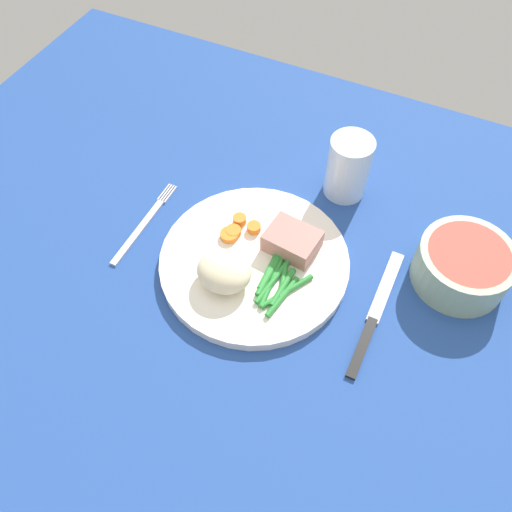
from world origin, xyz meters
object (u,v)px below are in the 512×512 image
at_px(fork, 144,223).
at_px(water_glass, 347,171).
at_px(dinner_plate, 256,263).
at_px(meat_portion, 292,241).
at_px(salad_bowl, 464,265).
at_px(knife, 375,315).

relative_size(fork, water_glass, 1.67).
xyz_separation_m(dinner_plate, meat_portion, (0.04, 0.04, 0.02)).
height_order(meat_portion, water_glass, water_glass).
relative_size(water_glass, salad_bowl, 0.78).
distance_m(meat_portion, salad_bowl, 0.23).
height_order(water_glass, salad_bowl, water_glass).
distance_m(dinner_plate, knife, 0.17).
height_order(meat_portion, knife, meat_portion).
bearing_deg(fork, meat_portion, 8.04).
height_order(dinner_plate, fork, dinner_plate).
distance_m(meat_portion, water_glass, 0.15).
relative_size(dinner_plate, salad_bowl, 2.08).
relative_size(meat_portion, water_glass, 0.71).
xyz_separation_m(knife, water_glass, (-0.11, 0.19, 0.04)).
xyz_separation_m(meat_portion, fork, (-0.22, -0.04, -0.03)).
bearing_deg(fork, salad_bowl, 9.90).
distance_m(dinner_plate, water_glass, 0.20).
height_order(meat_portion, salad_bowl, salad_bowl).
bearing_deg(fork, dinner_plate, -2.58).
xyz_separation_m(fork, knife, (0.36, -0.00, -0.00)).
bearing_deg(meat_portion, salad_bowl, 15.08).
xyz_separation_m(knife, salad_bowl, (0.08, 0.10, 0.03)).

